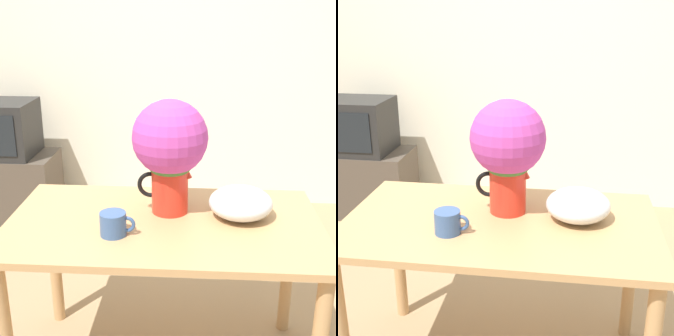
% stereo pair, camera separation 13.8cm
% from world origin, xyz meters
% --- Properties ---
extents(wall_back, '(8.00, 0.05, 2.60)m').
position_xyz_m(wall_back, '(0.00, 2.03, 1.30)').
color(wall_back, '#EDE5CC').
rests_on(wall_back, ground_plane).
extents(table, '(1.31, 0.75, 0.75)m').
position_xyz_m(table, '(0.00, 0.03, 0.64)').
color(table, tan).
rests_on(table, ground_plane).
extents(flower_vase, '(0.32, 0.32, 0.49)m').
position_xyz_m(flower_vase, '(0.02, 0.12, 1.04)').
color(flower_vase, red).
rests_on(flower_vase, table).
extents(coffee_mug, '(0.14, 0.10, 0.09)m').
position_xyz_m(coffee_mug, '(-0.18, -0.11, 0.80)').
color(coffee_mug, '#385689').
rests_on(coffee_mug, table).
extents(white_bowl, '(0.27, 0.27, 0.13)m').
position_xyz_m(white_bowl, '(0.32, 0.09, 0.81)').
color(white_bowl, silver).
rests_on(white_bowl, table).
extents(tv_stand, '(0.79, 0.45, 0.51)m').
position_xyz_m(tv_stand, '(-1.36, 1.60, 0.26)').
color(tv_stand, '#4C4238').
rests_on(tv_stand, ground_plane).
extents(tv_set, '(0.51, 0.44, 0.41)m').
position_xyz_m(tv_set, '(-1.36, 1.59, 0.72)').
color(tv_set, black).
rests_on(tv_set, tv_stand).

